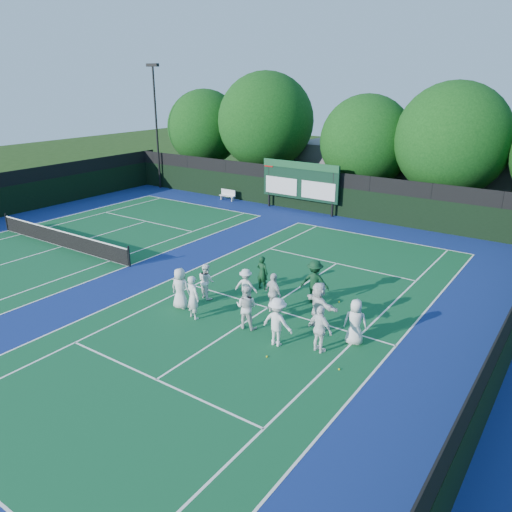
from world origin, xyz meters
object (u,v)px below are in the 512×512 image
Objects in this scene: scoreboard at (300,181)px; tennis_net at (61,238)px; bench at (228,195)px; coach_left at (262,273)px.

tennis_net is at bearing -115.60° from scoreboard.
bench is (0.69, 14.36, -0.04)m from tennis_net.
tennis_net is 7.24× the size of coach_left.
coach_left is at bearing 6.86° from tennis_net.
scoreboard is at bearing 2.05° from bench.
coach_left is at bearing -66.47° from scoreboard.
coach_left reaches higher than tennis_net.
tennis_net is 14.38m from bench.
tennis_net reaches higher than bench.
scoreboard is at bearing 64.40° from tennis_net.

